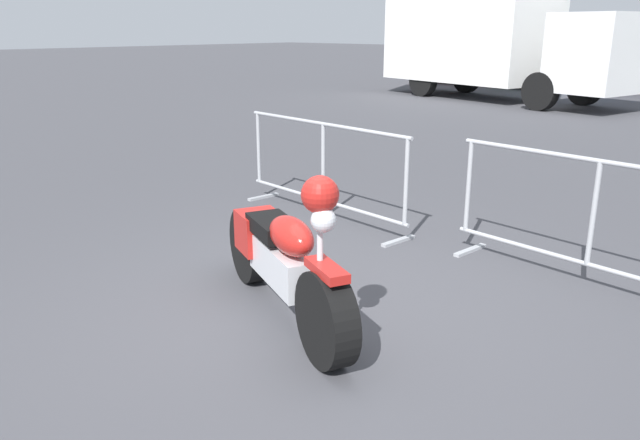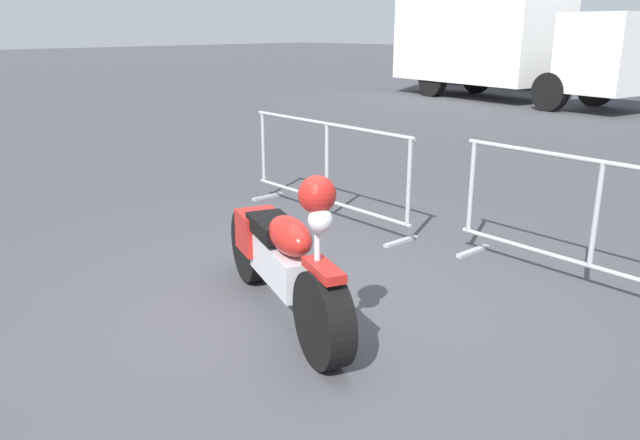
{
  "view_description": "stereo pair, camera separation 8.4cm",
  "coord_description": "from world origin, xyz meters",
  "px_view_note": "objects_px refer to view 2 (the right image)",
  "views": [
    {
      "loc": [
        2.87,
        -3.05,
        2.04
      ],
      "look_at": [
        -0.15,
        0.28,
        0.65
      ],
      "focal_mm": 35.0,
      "sensor_mm": 36.0,
      "label": 1
    },
    {
      "loc": [
        2.93,
        -2.99,
        2.04
      ],
      "look_at": [
        -0.15,
        0.28,
        0.65
      ],
      "focal_mm": 35.0,
      "sensor_mm": 36.0,
      "label": 2
    }
  ],
  "objects_px": {
    "crowd_barrier_far": "(595,224)",
    "parked_car_green": "(553,65)",
    "crowd_barrier_near": "(327,169)",
    "box_truck": "(502,42)",
    "parked_car_red": "(488,62)",
    "motorcycle": "(282,257)",
    "parked_car_blue": "(626,70)"
  },
  "relations": [
    {
      "from": "parked_car_red",
      "to": "parked_car_green",
      "type": "bearing_deg",
      "value": -93.24
    },
    {
      "from": "motorcycle",
      "to": "crowd_barrier_near",
      "type": "distance_m",
      "value": 2.5
    },
    {
      "from": "parked_car_red",
      "to": "parked_car_blue",
      "type": "xyz_separation_m",
      "value": [
        5.26,
        -0.49,
        -0.04
      ]
    },
    {
      "from": "box_truck",
      "to": "parked_car_red",
      "type": "height_order",
      "value": "box_truck"
    },
    {
      "from": "crowd_barrier_near",
      "to": "box_truck",
      "type": "xyz_separation_m",
      "value": [
        -4.39,
        12.14,
        1.08
      ]
    },
    {
      "from": "crowd_barrier_far",
      "to": "parked_car_green",
      "type": "relative_size",
      "value": 0.57
    },
    {
      "from": "motorcycle",
      "to": "parked_car_blue",
      "type": "bearing_deg",
      "value": 125.16
    },
    {
      "from": "crowd_barrier_near",
      "to": "motorcycle",
      "type": "bearing_deg",
      "value": -54.71
    },
    {
      "from": "crowd_barrier_far",
      "to": "parked_car_red",
      "type": "height_order",
      "value": "parked_car_red"
    },
    {
      "from": "motorcycle",
      "to": "box_truck",
      "type": "distance_m",
      "value": 15.37
    },
    {
      "from": "motorcycle",
      "to": "parked_car_red",
      "type": "xyz_separation_m",
      "value": [
        -9.25,
        19.72,
        0.27
      ]
    },
    {
      "from": "parked_car_green",
      "to": "parked_car_blue",
      "type": "xyz_separation_m",
      "value": [
        2.63,
        -0.36,
        -0.06
      ]
    },
    {
      "from": "crowd_barrier_near",
      "to": "parked_car_green",
      "type": "distance_m",
      "value": 18.3
    },
    {
      "from": "crowd_barrier_far",
      "to": "parked_car_red",
      "type": "relative_size",
      "value": 0.58
    },
    {
      "from": "parked_car_green",
      "to": "parked_car_red",
      "type": "bearing_deg",
      "value": 86.76
    },
    {
      "from": "parked_car_blue",
      "to": "crowd_barrier_far",
      "type": "bearing_deg",
      "value": -162.83
    },
    {
      "from": "crowd_barrier_near",
      "to": "box_truck",
      "type": "distance_m",
      "value": 12.95
    },
    {
      "from": "parked_car_red",
      "to": "box_truck",
      "type": "bearing_deg",
      "value": -148.76
    },
    {
      "from": "motorcycle",
      "to": "parked_car_green",
      "type": "xyz_separation_m",
      "value": [
        -6.62,
        19.59,
        0.29
      ]
    },
    {
      "from": "box_truck",
      "to": "parked_car_red",
      "type": "distance_m",
      "value": 6.58
    },
    {
      "from": "motorcycle",
      "to": "parked_car_blue",
      "type": "height_order",
      "value": "parked_car_blue"
    },
    {
      "from": "motorcycle",
      "to": "parked_car_blue",
      "type": "relative_size",
      "value": 0.5
    },
    {
      "from": "parked_car_blue",
      "to": "motorcycle",
      "type": "bearing_deg",
      "value": -168.65
    },
    {
      "from": "crowd_barrier_near",
      "to": "box_truck",
      "type": "bearing_deg",
      "value": 109.89
    },
    {
      "from": "crowd_barrier_far",
      "to": "box_truck",
      "type": "height_order",
      "value": "box_truck"
    },
    {
      "from": "crowd_barrier_far",
      "to": "parked_car_green",
      "type": "distance_m",
      "value": 19.32
    },
    {
      "from": "crowd_barrier_near",
      "to": "parked_car_red",
      "type": "xyz_separation_m",
      "value": [
        -7.81,
        17.68,
        0.17
      ]
    },
    {
      "from": "motorcycle",
      "to": "parked_car_green",
      "type": "height_order",
      "value": "parked_car_green"
    },
    {
      "from": "crowd_barrier_near",
      "to": "parked_car_red",
      "type": "relative_size",
      "value": 0.58
    },
    {
      "from": "box_truck",
      "to": "parked_car_red",
      "type": "xyz_separation_m",
      "value": [
        -3.42,
        5.55,
        -0.9
      ]
    },
    {
      "from": "crowd_barrier_near",
      "to": "parked_car_blue",
      "type": "distance_m",
      "value": 17.38
    },
    {
      "from": "box_truck",
      "to": "parked_car_red",
      "type": "relative_size",
      "value": 1.87
    }
  ]
}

